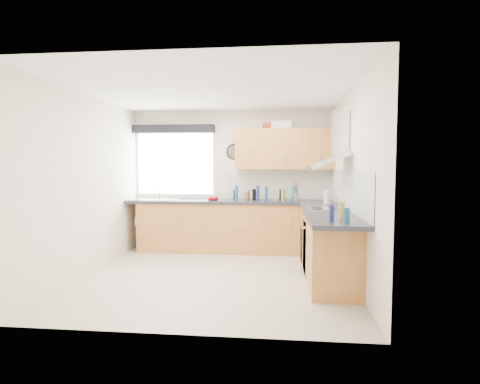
# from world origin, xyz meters

# --- Properties ---
(ground_plane) EXTENTS (3.60, 3.60, 0.00)m
(ground_plane) POSITION_xyz_m (0.00, 0.00, 0.00)
(ground_plane) COLOR beige
(ceiling) EXTENTS (3.60, 3.60, 0.02)m
(ceiling) POSITION_xyz_m (0.00, 0.00, 2.50)
(ceiling) COLOR white
(ceiling) RESTS_ON wall_back
(wall_back) EXTENTS (3.60, 0.02, 2.50)m
(wall_back) POSITION_xyz_m (0.00, 1.80, 1.25)
(wall_back) COLOR silver
(wall_back) RESTS_ON ground_plane
(wall_front) EXTENTS (3.60, 0.02, 2.50)m
(wall_front) POSITION_xyz_m (0.00, -1.80, 1.25)
(wall_front) COLOR silver
(wall_front) RESTS_ON ground_plane
(wall_left) EXTENTS (0.02, 3.60, 2.50)m
(wall_left) POSITION_xyz_m (-1.80, 0.00, 1.25)
(wall_left) COLOR silver
(wall_left) RESTS_ON ground_plane
(wall_right) EXTENTS (0.02, 3.60, 2.50)m
(wall_right) POSITION_xyz_m (1.80, 0.00, 1.25)
(wall_right) COLOR silver
(wall_right) RESTS_ON ground_plane
(window) EXTENTS (1.40, 0.02, 1.10)m
(window) POSITION_xyz_m (-1.05, 1.79, 1.55)
(window) COLOR white
(window) RESTS_ON wall_back
(window_blind) EXTENTS (1.50, 0.18, 0.14)m
(window_blind) POSITION_xyz_m (-1.05, 1.70, 2.18)
(window_blind) COLOR black
(window_blind) RESTS_ON wall_back
(splashback) EXTENTS (0.01, 3.00, 0.54)m
(splashback) POSITION_xyz_m (1.79, 0.30, 1.18)
(splashback) COLOR white
(splashback) RESTS_ON wall_right
(base_cab_back) EXTENTS (3.00, 0.58, 0.86)m
(base_cab_back) POSITION_xyz_m (-0.10, 1.51, 0.43)
(base_cab_back) COLOR #AA6D33
(base_cab_back) RESTS_ON ground_plane
(base_cab_corner) EXTENTS (0.60, 0.60, 0.86)m
(base_cab_corner) POSITION_xyz_m (1.50, 1.50, 0.43)
(base_cab_corner) COLOR #AA6D33
(base_cab_corner) RESTS_ON ground_plane
(base_cab_right) EXTENTS (0.58, 2.10, 0.86)m
(base_cab_right) POSITION_xyz_m (1.51, 0.15, 0.43)
(base_cab_right) COLOR #AA6D33
(base_cab_right) RESTS_ON ground_plane
(worktop_back) EXTENTS (3.60, 0.62, 0.05)m
(worktop_back) POSITION_xyz_m (0.00, 1.50, 0.89)
(worktop_back) COLOR black
(worktop_back) RESTS_ON base_cab_back
(worktop_right) EXTENTS (0.62, 2.42, 0.05)m
(worktop_right) POSITION_xyz_m (1.50, 0.00, 0.89)
(worktop_right) COLOR black
(worktop_right) RESTS_ON base_cab_right
(sink) EXTENTS (0.84, 0.46, 0.10)m
(sink) POSITION_xyz_m (-1.33, 1.50, 0.95)
(sink) COLOR silver
(sink) RESTS_ON worktop_back
(oven) EXTENTS (0.56, 0.58, 0.85)m
(oven) POSITION_xyz_m (1.50, 0.30, 0.42)
(oven) COLOR black
(oven) RESTS_ON ground_plane
(hob_plate) EXTENTS (0.52, 0.52, 0.01)m
(hob_plate) POSITION_xyz_m (1.50, 0.30, 0.92)
(hob_plate) COLOR silver
(hob_plate) RESTS_ON worktop_right
(extractor_hood) EXTENTS (0.52, 0.78, 0.66)m
(extractor_hood) POSITION_xyz_m (1.60, 0.30, 1.77)
(extractor_hood) COLOR silver
(extractor_hood) RESTS_ON wall_right
(upper_cabinets) EXTENTS (1.70, 0.35, 0.70)m
(upper_cabinets) POSITION_xyz_m (0.95, 1.62, 1.80)
(upper_cabinets) COLOR #AA6D33
(upper_cabinets) RESTS_ON wall_back
(washing_machine) EXTENTS (0.60, 0.59, 0.78)m
(washing_machine) POSITION_xyz_m (-0.15, 1.52, 0.39)
(washing_machine) COLOR white
(washing_machine) RESTS_ON ground_plane
(wall_clock) EXTENTS (0.30, 0.04, 0.30)m
(wall_clock) POSITION_xyz_m (0.05, 1.78, 1.77)
(wall_clock) COLOR black
(wall_clock) RESTS_ON wall_back
(casserole) EXTENTS (0.37, 0.28, 0.15)m
(casserole) POSITION_xyz_m (0.90, 1.72, 2.22)
(casserole) COLOR white
(casserole) RESTS_ON upper_cabinets
(storage_box) EXTENTS (0.27, 0.23, 0.11)m
(storage_box) POSITION_xyz_m (0.70, 1.72, 2.21)
(storage_box) COLOR #9C3E17
(storage_box) RESTS_ON upper_cabinets
(utensil_pot) EXTENTS (0.10, 0.10, 0.13)m
(utensil_pot) POSITION_xyz_m (1.15, 1.45, 0.98)
(utensil_pot) COLOR #75675C
(utensil_pot) RESTS_ON worktop_back
(kitchen_roll) EXTENTS (0.11, 0.11, 0.21)m
(kitchen_roll) POSITION_xyz_m (1.62, 1.05, 1.02)
(kitchen_roll) COLOR white
(kitchen_roll) RESTS_ON worktop_right
(tomato_cluster) EXTENTS (0.19, 0.19, 0.08)m
(tomato_cluster) POSITION_xyz_m (-0.28, 1.43, 0.95)
(tomato_cluster) COLOR #A9050D
(tomato_cluster) RESTS_ON worktop_back
(jar_0) EXTENTS (0.05, 0.05, 0.14)m
(jar_0) POSITION_xyz_m (1.12, 1.56, 0.98)
(jar_0) COLOR #153B1B
(jar_0) RESTS_ON worktop_back
(jar_1) EXTENTS (0.07, 0.07, 0.26)m
(jar_1) POSITION_xyz_m (0.11, 1.57, 1.04)
(jar_1) COLOR navy
(jar_1) RESTS_ON worktop_back
(jar_2) EXTENTS (0.04, 0.04, 0.17)m
(jar_2) POSITION_xyz_m (0.33, 1.51, 1.00)
(jar_2) COLOR maroon
(jar_2) RESTS_ON worktop_back
(jar_3) EXTENTS (0.07, 0.07, 0.20)m
(jar_3) POSITION_xyz_m (0.93, 1.37, 1.01)
(jar_3) COLOR olive
(jar_3) RESTS_ON worktop_back
(jar_4) EXTENTS (0.06, 0.06, 0.19)m
(jar_4) POSITION_xyz_m (0.08, 1.58, 1.00)
(jar_4) COLOR black
(jar_4) RESTS_ON worktop_back
(jar_5) EXTENTS (0.05, 0.05, 0.26)m
(jar_5) POSITION_xyz_m (0.49, 1.53, 1.04)
(jar_5) COLOR navy
(jar_5) RESTS_ON worktop_back
(jar_6) EXTENTS (0.08, 0.08, 0.19)m
(jar_6) POSITION_xyz_m (0.91, 1.60, 1.00)
(jar_6) COLOR black
(jar_6) RESTS_ON worktop_back
(jar_7) EXTENTS (0.04, 0.04, 0.15)m
(jar_7) POSITION_xyz_m (0.28, 1.46, 0.98)
(jar_7) COLOR brown
(jar_7) RESTS_ON worktop_back
(jar_8) EXTENTS (0.05, 0.05, 0.24)m
(jar_8) POSITION_xyz_m (0.64, 1.49, 1.03)
(jar_8) COLOR navy
(jar_8) RESTS_ON worktop_back
(jar_9) EXTENTS (0.07, 0.07, 0.25)m
(jar_9) POSITION_xyz_m (1.12, 1.45, 1.03)
(jar_9) COLOR navy
(jar_9) RESTS_ON worktop_back
(jar_10) EXTENTS (0.07, 0.07, 0.19)m
(jar_10) POSITION_xyz_m (0.43, 1.58, 1.01)
(jar_10) COLOR black
(jar_10) RESTS_ON worktop_back
(jar_11) EXTENTS (0.05, 0.05, 0.12)m
(jar_11) POSITION_xyz_m (0.79, 1.55, 0.97)
(jar_11) COLOR #A3968B
(jar_11) RESTS_ON worktop_back
(bottle_0) EXTENTS (0.07, 0.07, 0.18)m
(bottle_0) POSITION_xyz_m (1.59, -0.56, 1.00)
(bottle_0) COLOR olive
(bottle_0) RESTS_ON worktop_right
(bottle_1) EXTENTS (0.05, 0.05, 0.18)m
(bottle_1) POSITION_xyz_m (1.42, -0.89, 1.00)
(bottle_1) COLOR #191854
(bottle_1) RESTS_ON worktop_right
(bottle_2) EXTENTS (0.06, 0.06, 0.15)m
(bottle_2) POSITION_xyz_m (1.58, -0.93, 0.99)
(bottle_2) COLOR navy
(bottle_2) RESTS_ON worktop_right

